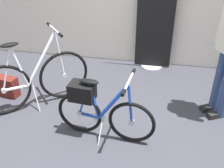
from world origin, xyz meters
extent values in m
plane|color=#38383F|center=(0.00, 0.00, 0.00)|extent=(6.91, 6.91, 0.00)
cylinder|color=#B7B7BC|center=(0.38, 1.91, 0.01)|extent=(0.36, 0.36, 0.02)
cube|color=black|center=(0.38, 1.91, 0.90)|extent=(0.60, 0.02, 1.75)
torus|color=black|center=(0.27, -0.02, 0.27)|extent=(0.54, 0.09, 0.54)
cylinder|color=#B7B7BC|center=(0.27, -0.02, 0.27)|extent=(0.06, 0.06, 0.06)
torus|color=black|center=(-0.35, 0.04, 0.27)|extent=(0.54, 0.09, 0.54)
cylinder|color=#B7B7BC|center=(-0.35, 0.04, 0.27)|extent=(0.06, 0.06, 0.06)
cylinder|color=#1947B2|center=(-0.23, 0.03, 0.26)|extent=(0.24, 0.06, 0.05)
cylinder|color=#1947B2|center=(0.05, 0.01, 0.51)|extent=(0.37, 0.08, 0.52)
cylinder|color=#1947B2|center=(-0.16, 0.03, 0.48)|extent=(0.14, 0.05, 0.45)
cylinder|color=#1947B2|center=(-0.23, 0.03, 0.26)|extent=(0.24, 0.05, 0.04)
cylinder|color=#1947B2|center=(0.24, -0.01, 0.51)|extent=(0.08, 0.04, 0.49)
cylinder|color=#1947B2|center=(-0.28, 0.04, 0.49)|extent=(0.16, 0.04, 0.44)
ellipsoid|color=black|center=(-0.21, 0.03, 0.72)|extent=(0.23, 0.11, 0.05)
cylinder|color=#B7B7BC|center=(0.22, -0.01, 0.77)|extent=(0.03, 0.03, 0.04)
cylinder|color=#B7B7BC|center=(0.22, -0.01, 0.79)|extent=(0.07, 0.44, 0.03)
cylinder|color=black|center=(0.20, -0.23, 0.79)|extent=(0.04, 0.09, 0.04)
cylinder|color=black|center=(0.24, 0.21, 0.79)|extent=(0.04, 0.09, 0.04)
cylinder|color=#B7B7BC|center=(-0.12, 0.02, 0.26)|extent=(0.14, 0.03, 0.14)
cylinder|color=#B7B7BC|center=(-0.08, -0.07, 0.12)|extent=(0.03, 0.19, 0.25)
cube|color=black|center=(-0.30, 0.04, 0.58)|extent=(0.30, 0.23, 0.20)
torus|color=black|center=(-0.78, 0.73, 0.35)|extent=(0.56, 0.49, 0.70)
cylinder|color=#B7B7BC|center=(-0.78, 0.73, 0.35)|extent=(0.08, 0.08, 0.06)
torus|color=black|center=(-1.39, 0.21, 0.35)|extent=(0.56, 0.49, 0.70)
cylinder|color=#B7B7BC|center=(-1.39, 0.21, 0.35)|extent=(0.08, 0.08, 0.06)
cylinder|color=silver|center=(-1.28, 0.31, 0.34)|extent=(0.26, 0.23, 0.05)
cylinder|color=silver|center=(-0.99, 0.55, 0.66)|extent=(0.39, 0.34, 0.68)
cylinder|color=silver|center=(-1.21, 0.37, 0.63)|extent=(0.15, 0.13, 0.59)
cylinder|color=silver|center=(-1.28, 0.31, 0.34)|extent=(0.25, 0.22, 0.04)
cylinder|color=silver|center=(-0.80, 0.71, 0.67)|extent=(0.09, 0.08, 0.64)
cylinder|color=silver|center=(-1.33, 0.27, 0.63)|extent=(0.17, 0.15, 0.57)
ellipsoid|color=black|center=(-1.26, 0.32, 0.94)|extent=(0.23, 0.21, 0.05)
cylinder|color=#B7B7BC|center=(-0.83, 0.69, 1.01)|extent=(0.03, 0.03, 0.04)
cylinder|color=#B7B7BC|center=(-0.83, 0.69, 1.03)|extent=(0.31, 0.35, 0.03)
cylinder|color=black|center=(-0.68, 0.52, 1.03)|extent=(0.09, 0.09, 0.04)
cylinder|color=black|center=(-0.97, 0.86, 1.03)|extent=(0.09, 0.09, 0.04)
cylinder|color=#B7B7BC|center=(-1.16, 0.41, 0.33)|extent=(0.12, 0.10, 0.14)
cylinder|color=#B7B7BC|center=(-1.06, 0.38, 0.16)|extent=(0.14, 0.16, 0.33)
cylinder|color=navy|center=(1.27, 0.81, 0.44)|extent=(0.11, 0.11, 0.87)
cube|color=black|center=(1.22, 0.78, 0.04)|extent=(0.25, 0.19, 0.07)
cube|color=black|center=(1.30, 0.64, 0.04)|extent=(0.25, 0.19, 0.07)
cylinder|color=beige|center=(1.19, 0.91, 1.21)|extent=(0.11, 0.08, 0.57)
cube|color=maroon|center=(-1.61, 0.60, 0.15)|extent=(0.33, 0.20, 0.30)
cube|color=maroon|center=(-1.59, 0.69, 0.10)|extent=(0.22, 0.07, 0.13)
camera|label=1|loc=(0.50, -2.37, 2.20)|focal=43.56mm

